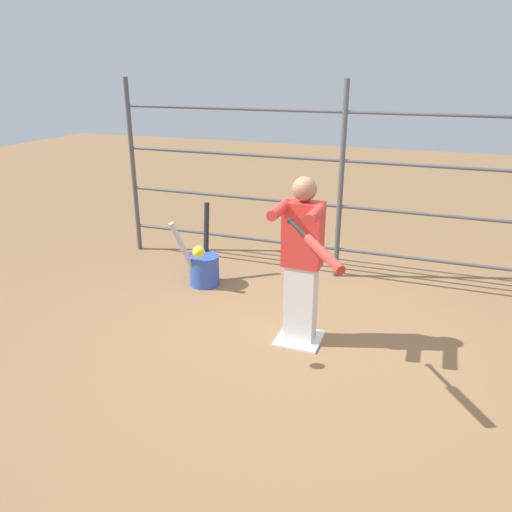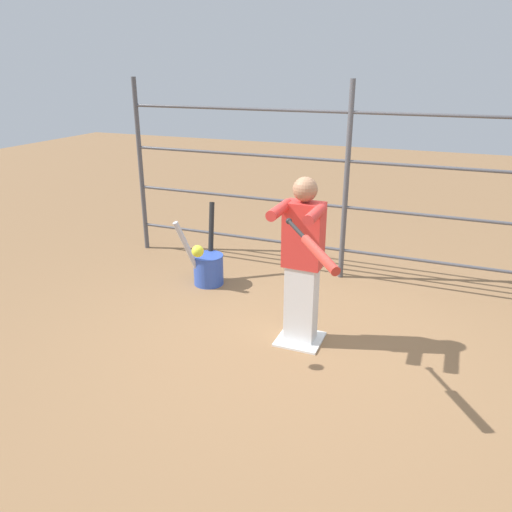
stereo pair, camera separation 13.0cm
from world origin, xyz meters
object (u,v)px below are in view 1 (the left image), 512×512
at_px(batter, 302,257).
at_px(baseball_bat_swinging, 319,249).
at_px(softball_in_flight, 199,252).
at_px(bat_bucket, 203,267).

xyz_separation_m(batter, baseball_bat_swinging, (-0.32, 0.77, 0.38)).
relative_size(baseball_bat_swinging, softball_in_flight, 7.05).
bearing_deg(batter, softball_in_flight, 45.00).
distance_m(baseball_bat_swinging, softball_in_flight, 1.00).
xyz_separation_m(batter, bat_bucket, (1.37, -0.84, -0.61)).
relative_size(baseball_bat_swinging, bat_bucket, 0.76).
distance_m(softball_in_flight, bat_bucket, 1.84).
bearing_deg(softball_in_flight, bat_bucket, -64.28).
height_order(batter, softball_in_flight, batter).
height_order(batter, bat_bucket, batter).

